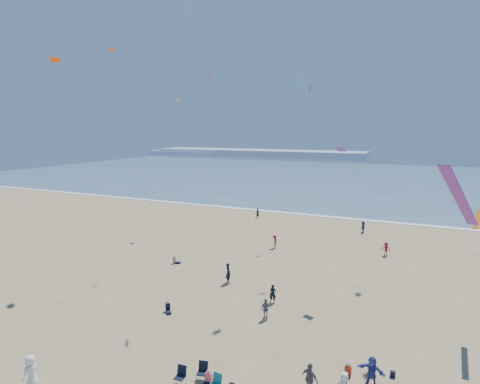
% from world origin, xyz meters
% --- Properties ---
extents(ocean, '(220.00, 100.00, 0.06)m').
position_xyz_m(ocean, '(0.00, 95.00, 0.03)').
color(ocean, '#476B84').
rests_on(ocean, ground).
extents(surf_line, '(220.00, 1.20, 0.08)m').
position_xyz_m(surf_line, '(0.00, 45.00, 0.04)').
color(surf_line, white).
rests_on(surf_line, ground).
extents(headland_far, '(110.00, 20.00, 3.20)m').
position_xyz_m(headland_far, '(-60.00, 170.00, 1.60)').
color(headland_far, '#7A8EA8').
rests_on(headland_far, ground).
extents(headland_near, '(40.00, 14.00, 2.00)m').
position_xyz_m(headland_near, '(-100.00, 165.00, 1.00)').
color(headland_near, '#7A8EA8').
rests_on(headland_near, ground).
extents(standing_flyers, '(20.41, 47.43, 1.94)m').
position_xyz_m(standing_flyers, '(3.17, 11.60, 0.83)').
color(standing_flyers, '#A31731').
rests_on(standing_flyers, ground).
extents(seated_group, '(19.64, 21.40, 0.84)m').
position_xyz_m(seated_group, '(0.66, 6.74, 0.42)').
color(seated_group, white).
rests_on(seated_group, ground).
extents(chair_cluster, '(2.66, 1.48, 1.00)m').
position_xyz_m(chair_cluster, '(1.98, 2.66, 0.50)').
color(chair_cluster, black).
rests_on(chair_cluster, ground).
extents(navy_bag, '(0.28, 0.18, 0.34)m').
position_xyz_m(navy_bag, '(11.39, 7.65, 0.17)').
color(navy_bag, black).
rests_on(navy_bag, ground).
extents(kites_aloft, '(38.66, 36.79, 27.41)m').
position_xyz_m(kites_aloft, '(9.51, 13.31, 15.11)').
color(kites_aloft, '#542D99').
rests_on(kites_aloft, ground).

